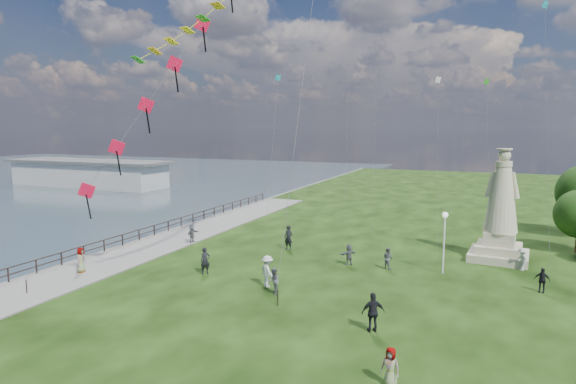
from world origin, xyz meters
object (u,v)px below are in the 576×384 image
at_px(person_10, 81,261).
at_px(person_11, 349,255).
at_px(person_5, 192,235).
at_px(person_9, 542,280).
at_px(statue, 501,218).
at_px(person_6, 289,238).
at_px(person_3, 373,312).
at_px(person_4, 390,367).
at_px(person_2, 267,271).
at_px(person_7, 388,258).
at_px(pier_pavilion, 88,173).
at_px(lamppost, 444,229).
at_px(person_0, 205,261).
at_px(person_1, 274,281).
at_px(person_8, 522,259).

relative_size(person_10, person_11, 1.11).
distance_m(person_5, person_9, 25.63).
bearing_deg(person_9, statue, 117.03).
xyz_separation_m(person_6, person_10, (-10.21, -10.93, -0.15)).
relative_size(person_3, person_4, 1.27).
relative_size(person_2, person_5, 1.29).
distance_m(person_9, person_10, 28.64).
relative_size(person_4, person_7, 1.01).
bearing_deg(pier_pavilion, person_3, -34.78).
xyz_separation_m(person_4, person_11, (-5.72, 14.78, -0.01)).
height_order(person_5, person_6, person_6).
xyz_separation_m(lamppost, person_2, (-9.53, -6.81, -2.01)).
relative_size(lamppost, person_0, 2.33).
bearing_deg(person_6, person_0, -101.95).
relative_size(person_2, person_4, 1.28).
relative_size(person_4, person_5, 1.01).
distance_m(pier_pavilion, person_1, 63.67).
bearing_deg(person_10, person_4, -120.73).
xyz_separation_m(person_0, person_6, (2.63, 7.85, 0.08)).
distance_m(pier_pavilion, person_10, 54.38).
bearing_deg(person_2, person_7, -96.93).
xyz_separation_m(pier_pavilion, statue, (63.58, -24.40, 1.21)).
bearing_deg(person_11, person_4, 56.04).
height_order(person_1, person_6, person_6).
bearing_deg(person_2, person_6, -39.85).
relative_size(person_0, person_8, 1.17).
bearing_deg(person_5, pier_pavilion, 56.33).
distance_m(person_0, person_5, 8.68).
bearing_deg(person_2, person_11, -81.59).
bearing_deg(person_6, pier_pavilion, 156.72).
bearing_deg(person_10, lamppost, -82.27).
relative_size(pier_pavilion, lamppost, 7.30).
bearing_deg(person_0, person_6, 17.88).
bearing_deg(lamppost, person_2, -144.44).
height_order(person_0, person_10, person_0).
relative_size(person_7, person_11, 1.00).
xyz_separation_m(lamppost, person_3, (-2.20, -10.73, -2.02)).
distance_m(lamppost, person_11, 6.64).
relative_size(person_0, person_3, 0.93).
distance_m(pier_pavilion, person_4, 74.56).
bearing_deg(person_7, person_4, 132.75).
relative_size(lamppost, person_11, 2.78).
distance_m(pier_pavilion, statue, 68.11).
distance_m(person_3, person_8, 15.27).
distance_m(person_1, person_2, 1.39).
height_order(person_9, person_10, person_10).
bearing_deg(person_5, person_10, 170.13).
relative_size(person_2, person_10, 1.17).
bearing_deg(person_10, person_9, -89.46).
bearing_deg(person_10, statue, -75.56).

